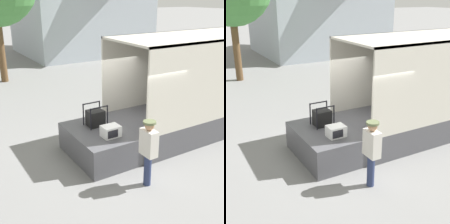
{
  "view_description": "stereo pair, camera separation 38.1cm",
  "coord_description": "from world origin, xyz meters",
  "views": [
    {
      "loc": [
        -4.59,
        -6.91,
        4.35
      ],
      "look_at": [
        -0.46,
        -0.2,
        1.35
      ],
      "focal_mm": 50.0,
      "sensor_mm": 36.0,
      "label": 1
    },
    {
      "loc": [
        -4.26,
        -7.11,
        4.35
      ],
      "look_at": [
        -0.46,
        -0.2,
        1.35
      ],
      "focal_mm": 50.0,
      "sensor_mm": 36.0,
      "label": 2
    }
  ],
  "objects": [
    {
      "name": "worker_person",
      "position": [
        -0.48,
        -1.84,
        1.02
      ],
      "size": [
        0.3,
        0.44,
        1.67
      ],
      "color": "navy",
      "rests_on": "ground"
    },
    {
      "name": "microwave",
      "position": [
        -0.69,
        -0.51,
        0.95
      ],
      "size": [
        0.47,
        0.38,
        0.3
      ],
      "color": "white",
      "rests_on": "tailgate_deck"
    },
    {
      "name": "ground_plane",
      "position": [
        0.0,
        0.0,
        0.0
      ],
      "size": [
        160.0,
        160.0,
        0.0
      ],
      "primitive_type": "plane",
      "color": "gray"
    },
    {
      "name": "portable_generator",
      "position": [
        -0.67,
        0.35,
        1.04
      ],
      "size": [
        0.57,
        0.49,
        0.64
      ],
      "color": "black",
      "rests_on": "tailgate_deck"
    },
    {
      "name": "tailgate_deck",
      "position": [
        -0.76,
        0.0,
        0.4
      ],
      "size": [
        1.53,
        2.2,
        0.8
      ],
      "primitive_type": "cube",
      "color": "#4C4C51",
      "rests_on": "ground"
    },
    {
      "name": "house_backdrop",
      "position": [
        6.49,
        15.76,
        3.79
      ],
      "size": [
        9.4,
        7.93,
        7.44
      ],
      "color": "#A8B2BC",
      "rests_on": "ground"
    }
  ]
}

